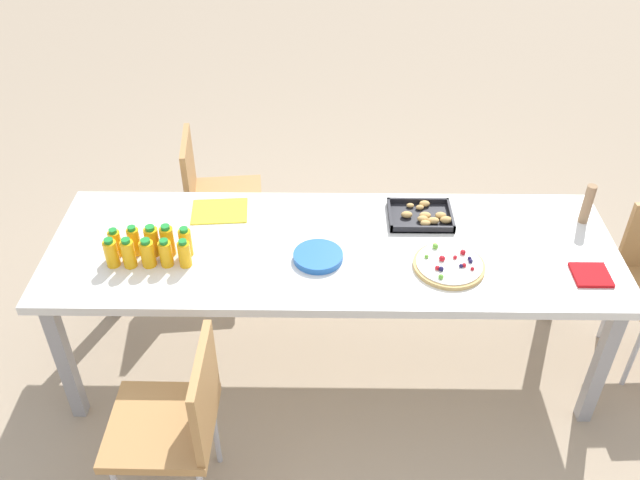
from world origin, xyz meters
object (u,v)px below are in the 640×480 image
at_px(juice_bottle_1, 128,253).
at_px(paper_folder, 220,211).
at_px(juice_bottle_0, 111,253).
at_px(snack_tray, 423,216).
at_px(napkin_stack, 591,275).
at_px(fruit_pizza, 449,265).
at_px(chair_far_left, 213,191).
at_px(juice_bottle_3, 166,253).
at_px(cardboard_tube, 587,204).
at_px(juice_bottle_5, 115,243).
at_px(juice_bottle_8, 168,241).
at_px(juice_bottle_6, 134,241).
at_px(party_table, 332,256).
at_px(juice_bottle_4, 184,254).
at_px(juice_bottle_2, 148,253).
at_px(juice_bottle_7, 152,241).
at_px(plate_stack, 318,257).
at_px(chair_near_left, 178,418).
at_px(juice_bottle_9, 186,242).

distance_m(juice_bottle_1, paper_folder, 0.52).
distance_m(juice_bottle_0, snack_tray, 1.39).
relative_size(juice_bottle_1, napkin_stack, 0.94).
bearing_deg(fruit_pizza, juice_bottle_0, -179.95).
xyz_separation_m(chair_far_left, juice_bottle_0, (-0.27, -0.93, 0.30)).
distance_m(juice_bottle_3, cardboard_tube, 1.89).
xyz_separation_m(juice_bottle_5, juice_bottle_8, (0.22, 0.01, 0.01)).
bearing_deg(juice_bottle_1, juice_bottle_5, 134.45).
bearing_deg(juice_bottle_8, juice_bottle_6, 179.23).
relative_size(juice_bottle_8, napkin_stack, 1.00).
distance_m(party_table, juice_bottle_4, 0.65).
bearing_deg(juice_bottle_2, chair_far_left, 82.89).
distance_m(juice_bottle_1, juice_bottle_5, 0.11).
height_order(party_table, juice_bottle_0, juice_bottle_0).
height_order(juice_bottle_5, paper_folder, juice_bottle_5).
relative_size(juice_bottle_4, cardboard_tube, 0.68).
height_order(snack_tray, paper_folder, snack_tray).
xyz_separation_m(juice_bottle_0, juice_bottle_7, (0.16, 0.08, 0.00)).
bearing_deg(juice_bottle_4, napkin_stack, -1.79).
bearing_deg(fruit_pizza, paper_folder, 158.87).
distance_m(party_table, plate_stack, 0.14).
height_order(juice_bottle_2, fruit_pizza, juice_bottle_2).
bearing_deg(napkin_stack, chair_far_left, 150.54).
xyz_separation_m(chair_far_left, snack_tray, (1.08, -0.58, 0.25)).
bearing_deg(napkin_stack, cardboard_tube, 78.30).
height_order(chair_near_left, juice_bottle_2, juice_bottle_2).
bearing_deg(juice_bottle_5, paper_folder, 39.20).
distance_m(juice_bottle_7, juice_bottle_9, 0.14).
bearing_deg(juice_bottle_0, cardboard_tube, 9.23).
bearing_deg(paper_folder, juice_bottle_7, -127.31).
height_order(party_table, juice_bottle_1, juice_bottle_1).
distance_m(plate_stack, napkin_stack, 1.14).
distance_m(juice_bottle_3, snack_tray, 1.17).
xyz_separation_m(party_table, juice_bottle_6, (-0.85, -0.06, 0.13)).
distance_m(juice_bottle_6, juice_bottle_7, 0.08).
bearing_deg(juice_bottle_5, juice_bottle_0, -89.24).
relative_size(juice_bottle_9, fruit_pizza, 0.46).
bearing_deg(fruit_pizza, chair_far_left, 141.16).
bearing_deg(juice_bottle_7, plate_stack, -2.59).
distance_m(plate_stack, cardboard_tube, 1.26).
distance_m(juice_bottle_6, plate_stack, 0.79).
xyz_separation_m(party_table, juice_bottle_4, (-0.62, -0.14, 0.12)).
distance_m(party_table, juice_bottle_5, 0.94).
xyz_separation_m(juice_bottle_3, juice_bottle_9, (0.07, 0.07, 0.00)).
distance_m(juice_bottle_2, juice_bottle_8, 0.10).
bearing_deg(juice_bottle_5, fruit_pizza, -2.82).
bearing_deg(juice_bottle_6, fruit_pizza, -3.34).
bearing_deg(paper_folder, juice_bottle_5, -140.80).
xyz_separation_m(chair_near_left, juice_bottle_1, (-0.28, 0.60, 0.31)).
relative_size(juice_bottle_5, juice_bottle_7, 0.92).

